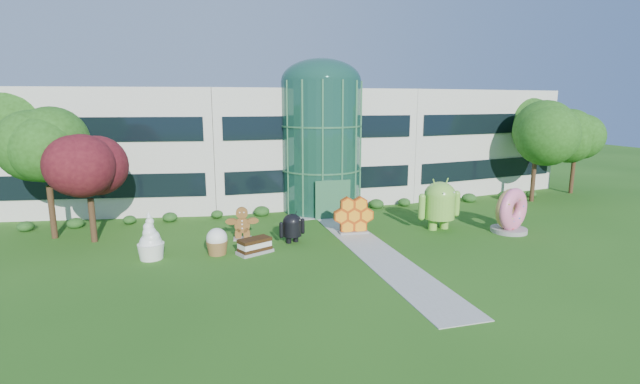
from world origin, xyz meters
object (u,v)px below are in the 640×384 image
object	(u,v)px
android_green	(440,202)
donut	(510,210)
gingerbread	(242,223)
android_black	(292,226)

from	to	relation	value
android_green	donut	distance (m)	4.46
donut	gingerbread	xyz separation A→B (m)	(-16.76, 3.11, -0.45)
android_black	gingerbread	size ratio (longest dim) A/B	0.93
gingerbread	android_black	bearing A→B (deg)	-20.09
gingerbread	android_green	bearing A→B (deg)	2.22
donut	gingerbread	distance (m)	17.05
android_black	donut	xyz separation A→B (m)	(13.97, -1.64, 0.44)
android_black	android_green	bearing A→B (deg)	-18.21
gingerbread	donut	bearing A→B (deg)	-2.87
android_green	android_black	bearing A→B (deg)	175.76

